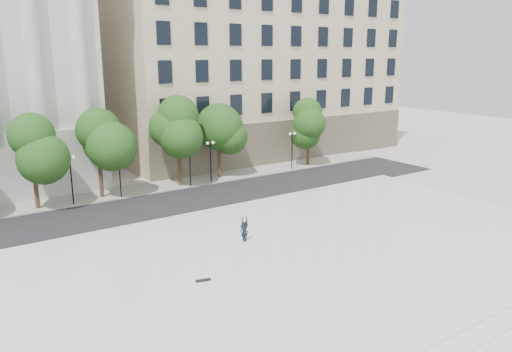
% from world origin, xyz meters
% --- Properties ---
extents(ground, '(160.00, 160.00, 0.00)m').
position_xyz_m(ground, '(0.00, 0.00, 0.00)').
color(ground, '#B5B3AB').
rests_on(ground, ground).
extents(plaza, '(44.00, 22.00, 0.45)m').
position_xyz_m(plaza, '(0.00, 3.00, 0.23)').
color(plaza, silver).
rests_on(plaza, ground).
extents(street, '(60.00, 8.00, 0.02)m').
position_xyz_m(street, '(0.00, 18.00, 0.01)').
color(street, black).
rests_on(street, ground).
extents(far_sidewalk, '(60.00, 4.00, 0.12)m').
position_xyz_m(far_sidewalk, '(0.00, 24.00, 0.06)').
color(far_sidewalk, gray).
rests_on(far_sidewalk, ground).
extents(building_east, '(36.00, 26.15, 23.00)m').
position_xyz_m(building_east, '(20.00, 38.91, 11.14)').
color(building_east, beige).
rests_on(building_east, ground).
extents(traffic_light_west, '(0.44, 1.69, 4.17)m').
position_xyz_m(traffic_light_west, '(-2.31, 22.30, 3.67)').
color(traffic_light_west, black).
rests_on(traffic_light_west, ground).
extents(traffic_light_east, '(0.42, 1.79, 4.22)m').
position_xyz_m(traffic_light_east, '(4.50, 22.30, 3.72)').
color(traffic_light_east, black).
rests_on(traffic_light_east, ground).
extents(person_lying, '(0.72, 1.70, 0.45)m').
position_xyz_m(person_lying, '(0.42, 6.56, 0.68)').
color(person_lying, black).
rests_on(person_lying, plaza).
extents(skateboard, '(0.86, 0.41, 0.09)m').
position_xyz_m(skateboard, '(-4.65, 2.87, 0.49)').
color(skateboard, black).
rests_on(skateboard, plaza).
extents(street_trees, '(44.54, 5.05, 8.02)m').
position_xyz_m(street_trees, '(-4.59, 23.34, 5.16)').
color(street_trees, '#382619').
rests_on(street_trees, ground).
extents(lamp_posts, '(35.96, 0.28, 4.30)m').
position_xyz_m(lamp_posts, '(-0.22, 22.60, 2.91)').
color(lamp_posts, black).
rests_on(lamp_posts, ground).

